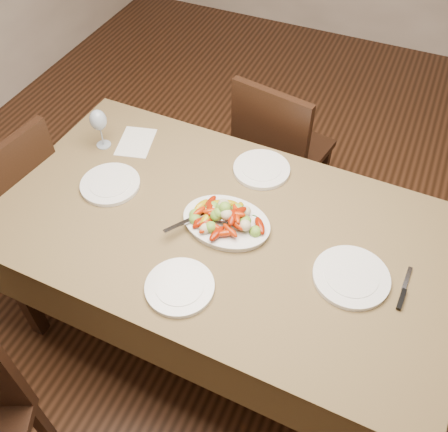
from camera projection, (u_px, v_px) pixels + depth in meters
The scene contains 14 objects.
floor at pixel (272, 323), 2.54m from camera, with size 6.00×6.00×0.00m, color #392011.
dining_table at pixel (224, 281), 2.25m from camera, with size 1.84×1.04×0.76m, color brown.
chair_far at pixel (284, 149), 2.71m from camera, with size 0.42×0.42×0.95m, color black, non-canonical shape.
chair_left at pixel (8, 206), 2.43m from camera, with size 0.42×0.42×0.95m, color black, non-canonical shape.
serving_platter at pixel (226, 223), 1.96m from camera, with size 0.34×0.25×0.02m, color white.
roasted_vegetables at pixel (226, 214), 1.92m from camera, with size 0.28×0.19×0.09m, color #7B1302, non-canonical shape.
serving_spoon at pixel (207, 218), 1.93m from camera, with size 0.28×0.06×0.03m, color #9EA0A8, non-canonical shape.
plate_left at pixel (110, 184), 2.11m from camera, with size 0.25×0.25×0.02m, color white.
plate_right at pixel (351, 277), 1.80m from camera, with size 0.28×0.28×0.02m, color white.
plate_far at pixel (262, 169), 2.18m from camera, with size 0.25×0.25×0.02m, color white.
plate_near at pixel (180, 287), 1.77m from camera, with size 0.25×0.25×0.02m, color white.
wine_glass at pixel (100, 128), 2.22m from camera, with size 0.08×0.08×0.20m, color #8C99A5, non-canonical shape.
menu_card at pixel (136, 142), 2.31m from camera, with size 0.15×0.21×0.00m, color silver.
table_knife at pixel (404, 290), 1.77m from camera, with size 0.02×0.20×0.01m, color #9EA0A8, non-canonical shape.
Camera 1 is at (0.30, -1.27, 2.26)m, focal length 40.00 mm.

